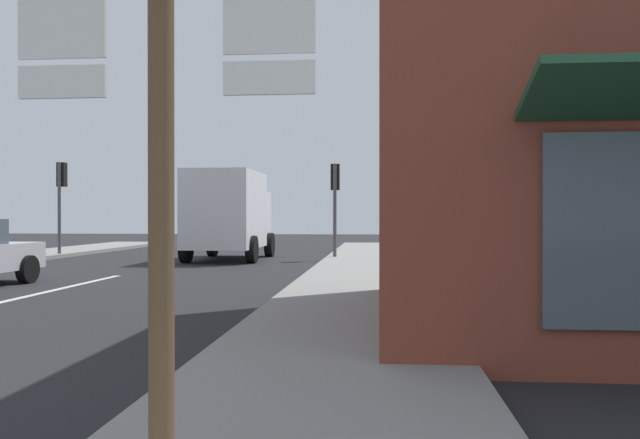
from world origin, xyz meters
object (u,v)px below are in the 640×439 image
delivery_truck (229,213)px  route_sign_post (162,147)px  traffic_light_far_left (61,187)px  traffic_light_far_right (335,189)px

delivery_truck → route_sign_post: bearing=-77.8°
traffic_light_far_left → route_sign_post: bearing=-61.6°
route_sign_post → traffic_light_far_left: (-10.66, 19.71, 0.71)m
delivery_truck → traffic_light_far_right: 3.80m
traffic_light_far_left → traffic_light_far_right: size_ratio=1.06×
route_sign_post → traffic_light_far_right: 18.91m
traffic_light_far_left → traffic_light_far_right: (10.30, -0.82, -0.15)m
delivery_truck → traffic_light_far_right: traffic_light_far_right is taller
delivery_truck → traffic_light_far_right: (3.71, 0.10, 0.82)m
delivery_truck → traffic_light_far_left: (-6.60, 0.92, 0.97)m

